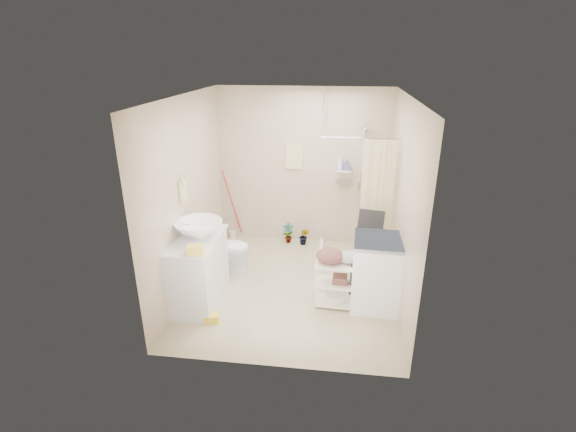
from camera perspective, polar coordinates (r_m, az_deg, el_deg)
name	(u,v)px	position (r m, az deg, el deg)	size (l,w,h in m)	color
floor	(292,287)	(5.97, 0.48, -9.67)	(3.20, 3.20, 0.00)	#BFB48F
ceiling	(292,96)	(5.12, 0.58, 16.03)	(2.80, 3.20, 0.04)	silver
wall_back	(303,168)	(6.92, 2.10, 6.57)	(2.80, 0.04, 2.60)	#C4B198
wall_front	(272,256)	(3.95, -2.23, -5.54)	(2.80, 0.04, 2.60)	#C4B198
wall_left	(188,196)	(5.73, -13.53, 2.71)	(0.04, 3.20, 2.60)	#C4B198
wall_right	(402,205)	(5.43, 15.36, 1.48)	(0.04, 3.20, 2.60)	#C4B198
vanity	(198,271)	(5.55, -12.21, -7.34)	(0.58, 1.04, 0.91)	silver
sink	(199,229)	(5.36, -12.13, -1.75)	(0.61, 0.61, 0.21)	white
counter_basket	(195,250)	(4.95, -12.58, -4.51)	(0.19, 0.15, 0.10)	#F9CD4B
floor_basket	(212,317)	(5.34, -10.42, -13.39)	(0.25, 0.20, 0.14)	yellow
toilet	(226,248)	(6.33, -8.49, -4.29)	(0.40, 0.70, 0.72)	white
mop	(231,204)	(7.28, -7.82, 1.57)	(0.12, 0.12, 1.25)	red
potted_plant_a	(288,233)	(7.18, 0.01, -2.36)	(0.19, 0.13, 0.35)	brown
potted_plant_b	(304,236)	(7.13, 2.21, -2.79)	(0.17, 0.14, 0.31)	brown
hanging_towel	(294,156)	(6.87, 0.85, 8.18)	(0.28, 0.03, 0.42)	beige
towel_ring	(183,188)	(5.49, -14.20, 3.70)	(0.04, 0.22, 0.34)	#DACC87
tp_holder	(196,234)	(5.97, -12.53, -2.41)	(0.08, 0.12, 0.14)	white
shower	(355,195)	(6.45, 9.16, 2.83)	(1.10, 1.10, 2.10)	silver
shampoo_bottle_a	(340,163)	(6.80, 7.13, 7.26)	(0.08, 0.08, 0.22)	silver
shampoo_bottle_b	(347,164)	(6.80, 8.04, 6.99)	(0.08, 0.08, 0.17)	#415499
washing_machine	(378,272)	(5.50, 12.15, -7.54)	(0.64, 0.66, 0.93)	white
laundry_rack	(336,280)	(5.44, 6.62, -8.69)	(0.53, 0.31, 0.73)	white
ironing_board	(367,253)	(5.65, 10.72, -4.99)	(0.34, 0.10, 1.21)	black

